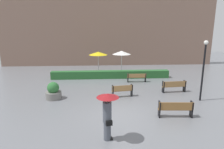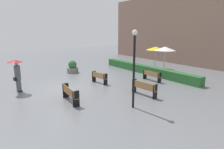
# 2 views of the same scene
# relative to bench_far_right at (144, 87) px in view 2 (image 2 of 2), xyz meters

# --- Properties ---
(ground_plane) EXTENTS (60.00, 60.00, 0.00)m
(ground_plane) POSITION_rel_bench_far_right_xyz_m (-4.49, -3.69, -0.53)
(ground_plane) COLOR slate
(bench_far_right) EXTENTS (1.87, 0.50, 0.89)m
(bench_far_right) POSITION_rel_bench_far_right_xyz_m (0.00, 0.00, 0.00)
(bench_far_right) COLOR #9E7242
(bench_far_right) RESTS_ON ground
(bench_near_right) EXTENTS (1.91, 0.50, 0.90)m
(bench_near_right) POSITION_rel_bench_far_right_xyz_m (-1.55, -4.30, 0.00)
(bench_near_right) COLOR olive
(bench_near_right) RESTS_ON ground
(bench_back_row) EXTENTS (1.75, 0.38, 0.80)m
(bench_back_row) POSITION_rel_bench_far_right_xyz_m (-2.33, 3.12, -0.05)
(bench_back_row) COLOR #9E7242
(bench_back_row) RESTS_ON ground
(bench_mid_center) EXTENTS (1.55, 0.56, 0.87)m
(bench_mid_center) POSITION_rel_bench_far_right_xyz_m (-4.10, -0.79, -0.01)
(bench_mid_center) COLOR #9E7242
(bench_mid_center) RESTS_ON ground
(pedestrian_with_umbrella) EXTENTS (0.95, 0.95, 2.17)m
(pedestrian_with_umbrella) POSITION_rel_bench_far_right_xyz_m (-5.38, -6.35, 0.86)
(pedestrian_with_umbrella) COLOR #4C515B
(pedestrian_with_umbrella) RESTS_ON ground
(planter_pot) EXTENTS (1.09, 1.09, 1.20)m
(planter_pot) POSITION_rel_bench_far_right_xyz_m (-8.95, -0.87, -0.02)
(planter_pot) COLOR slate
(planter_pot) RESTS_ON ground
(lamp_post) EXTENTS (0.28, 0.28, 4.07)m
(lamp_post) POSITION_rel_bench_far_right_xyz_m (1.13, -1.85, 1.95)
(lamp_post) COLOR black
(lamp_post) RESTS_ON ground
(patio_umbrella_yellow) EXTENTS (2.05, 2.05, 2.35)m
(patio_umbrella_yellow) POSITION_rel_bench_far_right_xyz_m (-5.86, 7.31, 1.64)
(patio_umbrella_yellow) COLOR silver
(patio_umbrella_yellow) RESTS_ON ground
(patio_umbrella_white) EXTENTS (1.89, 1.89, 2.57)m
(patio_umbrella_white) POSITION_rel_bench_far_right_xyz_m (-3.44, 5.89, 1.86)
(patio_umbrella_white) COLOR silver
(patio_umbrella_white) RESTS_ON ground
(hedge_strip) EXTENTS (11.57, 0.70, 0.74)m
(hedge_strip) POSITION_rel_bench_far_right_xyz_m (-4.65, 4.71, -0.16)
(hedge_strip) COLOR #28602D
(hedge_strip) RESTS_ON ground
(building_facade) EXTENTS (28.00, 1.20, 8.48)m
(building_facade) POSITION_rel_bench_far_right_xyz_m (-4.49, 12.31, 3.71)
(building_facade) COLOR #846656
(building_facade) RESTS_ON ground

